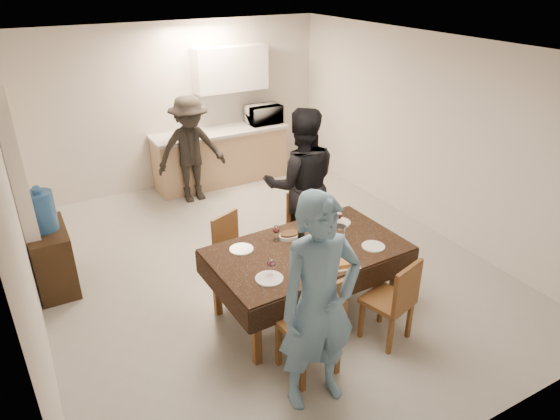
{
  "coord_description": "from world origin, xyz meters",
  "views": [
    {
      "loc": [
        -2.35,
        -4.71,
        3.35
      ],
      "look_at": [
        0.08,
        -0.3,
        0.86
      ],
      "focal_mm": 32.0,
      "sensor_mm": 36.0,
      "label": 1
    }
  ],
  "objects_px": {
    "person_kitchen": "(191,150)",
    "microwave": "(264,114)",
    "savoury_tart": "(337,261)",
    "water_jug": "(41,211)",
    "dining_table": "(308,251)",
    "water_pitcher": "(339,234)",
    "console": "(53,258)",
    "person_far": "(301,185)",
    "person_near": "(319,305)",
    "wine_bottle": "(301,235)"
  },
  "relations": [
    {
      "from": "console",
      "to": "microwave",
      "type": "relative_size",
      "value": 1.43
    },
    {
      "from": "console",
      "to": "person_far",
      "type": "bearing_deg",
      "value": -14.19
    },
    {
      "from": "microwave",
      "to": "dining_table",
      "type": "bearing_deg",
      "value": 69.08
    },
    {
      "from": "dining_table",
      "to": "person_near",
      "type": "bearing_deg",
      "value": -119.92
    },
    {
      "from": "dining_table",
      "to": "savoury_tart",
      "type": "xyz_separation_m",
      "value": [
        0.1,
        -0.38,
        0.06
      ]
    },
    {
      "from": "water_pitcher",
      "to": "savoury_tart",
      "type": "bearing_deg",
      "value": -127.15
    },
    {
      "from": "water_pitcher",
      "to": "person_far",
      "type": "distance_m",
      "value": 1.12
    },
    {
      "from": "person_kitchen",
      "to": "microwave",
      "type": "bearing_deg",
      "value": 16.88
    },
    {
      "from": "wine_bottle",
      "to": "person_near",
      "type": "distance_m",
      "value": 1.21
    },
    {
      "from": "dining_table",
      "to": "person_kitchen",
      "type": "xyz_separation_m",
      "value": [
        -0.06,
        3.26,
        0.09
      ]
    },
    {
      "from": "console",
      "to": "person_near",
      "type": "distance_m",
      "value": 3.36
    },
    {
      "from": "savoury_tart",
      "to": "person_kitchen",
      "type": "xyz_separation_m",
      "value": [
        -0.16,
        3.64,
        0.03
      ]
    },
    {
      "from": "person_near",
      "to": "microwave",
      "type": "bearing_deg",
      "value": 71.84
    },
    {
      "from": "savoury_tart",
      "to": "person_near",
      "type": "distance_m",
      "value": 0.95
    },
    {
      "from": "dining_table",
      "to": "water_jug",
      "type": "distance_m",
      "value": 2.89
    },
    {
      "from": "dining_table",
      "to": "water_jug",
      "type": "relative_size",
      "value": 4.57
    },
    {
      "from": "microwave",
      "to": "person_near",
      "type": "distance_m",
      "value": 5.15
    },
    {
      "from": "person_kitchen",
      "to": "person_near",
      "type": "bearing_deg",
      "value": -96.43
    },
    {
      "from": "water_jug",
      "to": "person_far",
      "type": "xyz_separation_m",
      "value": [
        2.83,
        -0.72,
        -0.01
      ]
    },
    {
      "from": "wine_bottle",
      "to": "person_kitchen",
      "type": "height_order",
      "value": "person_kitchen"
    },
    {
      "from": "water_jug",
      "to": "microwave",
      "type": "relative_size",
      "value": 0.78
    },
    {
      "from": "dining_table",
      "to": "person_far",
      "type": "xyz_separation_m",
      "value": [
        0.55,
        1.05,
        0.22
      ]
    },
    {
      "from": "water_pitcher",
      "to": "water_jug",
      "type": "bearing_deg",
      "value": 145.39
    },
    {
      "from": "water_jug",
      "to": "person_near",
      "type": "xyz_separation_m",
      "value": [
        1.73,
        -2.82,
        -0.01
      ]
    },
    {
      "from": "water_jug",
      "to": "microwave",
      "type": "bearing_deg",
      "value": 27.74
    },
    {
      "from": "person_kitchen",
      "to": "water_pitcher",
      "type": "bearing_deg",
      "value": -82.88
    },
    {
      "from": "water_jug",
      "to": "person_kitchen",
      "type": "height_order",
      "value": "person_kitchen"
    },
    {
      "from": "console",
      "to": "water_pitcher",
      "type": "distance_m",
      "value": 3.23
    },
    {
      "from": "dining_table",
      "to": "wine_bottle",
      "type": "height_order",
      "value": "wine_bottle"
    },
    {
      "from": "dining_table",
      "to": "person_far",
      "type": "relative_size",
      "value": 1.05
    },
    {
      "from": "water_jug",
      "to": "microwave",
      "type": "height_order",
      "value": "microwave"
    },
    {
      "from": "wine_bottle",
      "to": "console",
      "type": "bearing_deg",
      "value": 142.44
    },
    {
      "from": "wine_bottle",
      "to": "water_pitcher",
      "type": "height_order",
      "value": "wine_bottle"
    },
    {
      "from": "console",
      "to": "person_far",
      "type": "distance_m",
      "value": 2.98
    },
    {
      "from": "dining_table",
      "to": "microwave",
      "type": "height_order",
      "value": "microwave"
    },
    {
      "from": "savoury_tart",
      "to": "microwave",
      "type": "height_order",
      "value": "microwave"
    },
    {
      "from": "microwave",
      "to": "person_far",
      "type": "bearing_deg",
      "value": 71.92
    },
    {
      "from": "water_pitcher",
      "to": "microwave",
      "type": "distance_m",
      "value": 3.92
    },
    {
      "from": "dining_table",
      "to": "person_near",
      "type": "height_order",
      "value": "person_near"
    },
    {
      "from": "water_jug",
      "to": "person_far",
      "type": "relative_size",
      "value": 0.23
    },
    {
      "from": "console",
      "to": "person_near",
      "type": "height_order",
      "value": "person_near"
    },
    {
      "from": "wine_bottle",
      "to": "water_pitcher",
      "type": "distance_m",
      "value": 0.41
    },
    {
      "from": "wine_bottle",
      "to": "person_far",
      "type": "height_order",
      "value": "person_far"
    },
    {
      "from": "person_near",
      "to": "wine_bottle",
      "type": "bearing_deg",
      "value": 69.86
    },
    {
      "from": "water_pitcher",
      "to": "savoury_tart",
      "type": "distance_m",
      "value": 0.42
    },
    {
      "from": "water_pitcher",
      "to": "person_near",
      "type": "relative_size",
      "value": 0.1
    },
    {
      "from": "console",
      "to": "savoury_tart",
      "type": "bearing_deg",
      "value": -42.02
    },
    {
      "from": "microwave",
      "to": "person_kitchen",
      "type": "distance_m",
      "value": 1.57
    },
    {
      "from": "water_pitcher",
      "to": "person_far",
      "type": "bearing_deg",
      "value": 79.7
    },
    {
      "from": "dining_table",
      "to": "console",
      "type": "bearing_deg",
      "value": 139.98
    }
  ]
}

